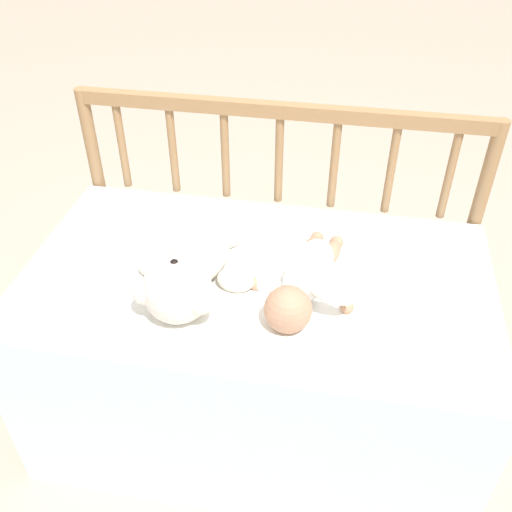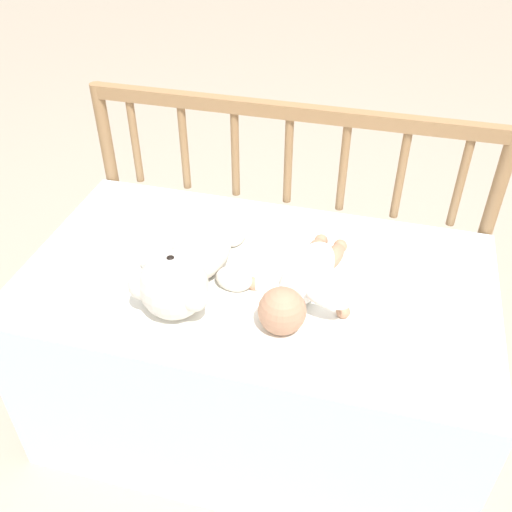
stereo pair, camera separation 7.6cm
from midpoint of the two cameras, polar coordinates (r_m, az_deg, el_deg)
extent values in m
plane|color=tan|center=(1.72, 1.33, -15.46)|extent=(12.00, 12.00, 0.00)
cube|color=silver|center=(1.52, 1.48, -9.58)|extent=(1.10, 0.62, 0.52)
cylinder|color=#997047|center=(1.81, -12.45, 4.48)|extent=(0.04, 0.04, 0.81)
cylinder|color=#997047|center=(1.68, 22.28, -0.87)|extent=(0.04, 0.04, 0.81)
cube|color=#997047|center=(1.47, 4.96, 14.21)|extent=(1.06, 0.03, 0.04)
cylinder|color=#997047|center=(1.66, -10.69, 11.11)|extent=(0.02, 0.02, 0.25)
cylinder|color=#997047|center=(1.60, -5.83, 10.64)|extent=(0.02, 0.02, 0.25)
cylinder|color=#997047|center=(1.56, -0.68, 10.07)|extent=(0.02, 0.02, 0.25)
cylinder|color=#997047|center=(1.53, 4.67, 9.38)|extent=(0.02, 0.02, 0.25)
cylinder|color=#997047|center=(1.52, 10.15, 8.58)|extent=(0.02, 0.02, 0.25)
cylinder|color=#997047|center=(1.52, 15.66, 7.71)|extent=(0.02, 0.02, 0.25)
cylinder|color=#997047|center=(1.53, 21.10, 6.77)|extent=(0.02, 0.02, 0.25)
cube|color=white|center=(1.33, 0.99, -2.04)|extent=(0.74, 0.51, 0.01)
ellipsoid|color=silver|center=(1.32, -3.84, 0.60)|extent=(0.14, 0.20, 0.11)
sphere|color=silver|center=(1.20, -6.47, -2.94)|extent=(0.15, 0.15, 0.15)
sphere|color=tan|center=(1.18, -6.61, -1.44)|extent=(0.06, 0.06, 0.06)
sphere|color=black|center=(1.16, -6.70, -0.46)|extent=(0.02, 0.02, 0.02)
sphere|color=silver|center=(1.16, -4.30, -4.21)|extent=(0.06, 0.06, 0.06)
sphere|color=silver|center=(1.20, -9.56, -2.98)|extent=(0.06, 0.06, 0.06)
ellipsoid|color=silver|center=(1.28, -0.52, -2.34)|extent=(0.09, 0.06, 0.06)
ellipsoid|color=silver|center=(1.34, -8.24, -0.68)|extent=(0.09, 0.06, 0.06)
ellipsoid|color=silver|center=(1.42, -0.65, 2.38)|extent=(0.07, 0.10, 0.06)
ellipsoid|color=silver|center=(1.44, -3.35, 2.90)|extent=(0.07, 0.10, 0.06)
ellipsoid|color=white|center=(1.28, 6.91, -1.72)|extent=(0.14, 0.24, 0.08)
sphere|color=tan|center=(1.17, 4.48, -5.53)|extent=(0.10, 0.10, 0.10)
ellipsoid|color=white|center=(1.18, 8.98, -4.35)|extent=(0.10, 0.05, 0.04)
ellipsoid|color=white|center=(1.28, 2.69, -3.04)|extent=(0.10, 0.05, 0.04)
sphere|color=tan|center=(1.24, 10.47, -5.54)|extent=(0.03, 0.03, 0.03)
sphere|color=tan|center=(1.28, 1.46, -2.81)|extent=(0.03, 0.03, 0.03)
ellipsoid|color=tan|center=(1.38, 9.37, -0.05)|extent=(0.06, 0.10, 0.04)
ellipsoid|color=tan|center=(1.39, 7.43, 0.50)|extent=(0.06, 0.10, 0.04)
sphere|color=tan|center=(1.41, 9.95, 0.95)|extent=(0.03, 0.03, 0.03)
sphere|color=tan|center=(1.42, 8.05, 1.48)|extent=(0.03, 0.03, 0.03)
camera|label=1|loc=(0.04, -88.32, 1.32)|focal=40.00mm
camera|label=2|loc=(0.04, 91.68, -1.32)|focal=40.00mm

